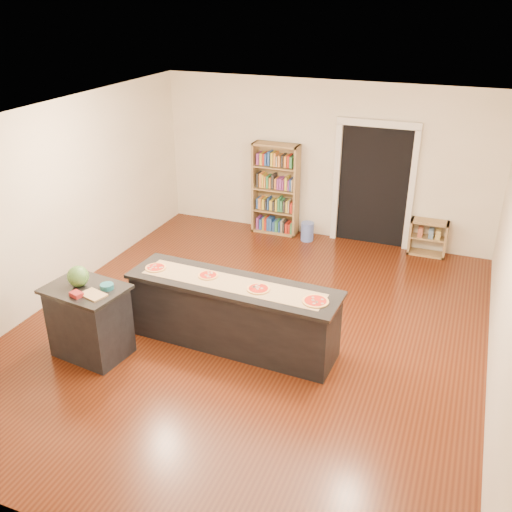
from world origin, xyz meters
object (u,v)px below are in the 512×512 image
at_px(kitchen_island, 233,314).
at_px(waste_bin, 307,231).
at_px(side_counter, 90,321).
at_px(bookshelf, 276,189).
at_px(watermelon, 78,276).
at_px(low_shelf, 428,238).

bearing_deg(kitchen_island, waste_bin, 93.98).
distance_m(side_counter, bookshelf, 4.63).
height_order(kitchen_island, watermelon, watermelon).
bearing_deg(waste_bin, kitchen_island, -88.44).
xyz_separation_m(kitchen_island, waste_bin, (-0.10, 3.57, -0.28)).
distance_m(kitchen_island, bookshelf, 3.82).
bearing_deg(kitchen_island, bookshelf, 104.17).
bearing_deg(low_shelf, side_counter, -127.92).
relative_size(low_shelf, waste_bin, 1.83).
xyz_separation_m(kitchen_island, watermelon, (-1.65, -0.81, 0.61)).
distance_m(low_shelf, watermelon, 5.87).
bearing_deg(waste_bin, side_counter, -108.40).
relative_size(side_counter, bookshelf, 0.56).
distance_m(kitchen_island, watermelon, 1.94).
bearing_deg(side_counter, low_shelf, 59.43).
height_order(bookshelf, watermelon, bookshelf).
bearing_deg(side_counter, watermelon, 177.15).
xyz_separation_m(side_counter, watermelon, (-0.09, 0.02, 0.59)).
bearing_deg(watermelon, kitchen_island, 26.23).
xyz_separation_m(bookshelf, watermelon, (-0.88, -4.53, 0.22)).
xyz_separation_m(side_counter, low_shelf, (3.55, 4.56, -0.16)).
height_order(kitchen_island, low_shelf, kitchen_island).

